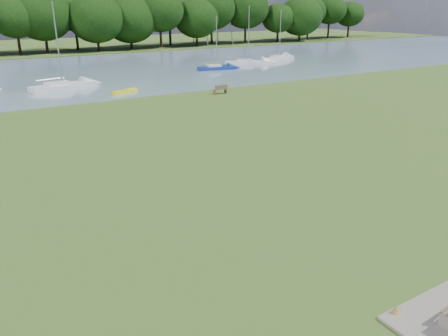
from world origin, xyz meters
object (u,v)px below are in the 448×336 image
sailboat_3 (62,84)px  sailboat_6 (248,61)px  kayak (125,91)px  sailboat_5 (279,57)px  sailboat_4 (216,67)px  riverbank_bench (221,89)px

sailboat_3 → sailboat_6: sailboat_3 is taller
kayak → sailboat_5: bearing=2.1°
sailboat_3 → sailboat_4: 22.13m
sailboat_4 → riverbank_bench: bearing=-109.1°
sailboat_4 → sailboat_5: size_ratio=0.91×
kayak → sailboat_4: 19.28m
sailboat_4 → kayak: bearing=-140.0°
sailboat_4 → sailboat_6: (7.20, 2.82, -0.02)m
riverbank_bench → sailboat_3: size_ratio=0.17×
kayak → sailboat_6: sailboat_6 is taller
sailboat_3 → kayak: bearing=-60.7°
sailboat_5 → sailboat_4: bearing=177.1°
riverbank_bench → sailboat_3: bearing=140.0°
sailboat_3 → riverbank_bench: bearing=-52.6°
sailboat_3 → sailboat_6: 29.77m
sailboat_3 → sailboat_4: bearing=-2.4°
riverbank_bench → sailboat_5: (22.97, 19.80, 0.03)m
sailboat_6 → sailboat_4: bearing=-139.2°
kayak → sailboat_4: size_ratio=0.42×
sailboat_3 → sailboat_5: sailboat_3 is taller
sailboat_6 → riverbank_bench: bearing=-111.4°
kayak → sailboat_4: sailboat_4 is taller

